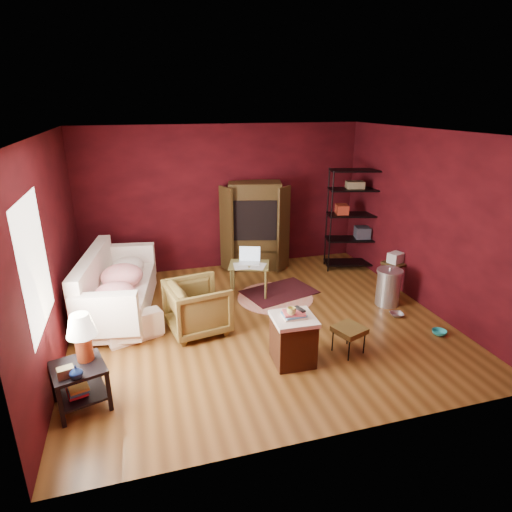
% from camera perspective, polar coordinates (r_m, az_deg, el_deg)
% --- Properties ---
extents(room, '(5.54, 5.04, 2.84)m').
position_cam_1_polar(room, '(6.08, 0.20, 2.87)').
color(room, brown).
rests_on(room, ground).
extents(sofa, '(1.16, 2.08, 0.78)m').
position_cam_1_polar(sofa, '(6.99, -18.26, -4.71)').
color(sofa, white).
rests_on(sofa, ground).
extents(armchair, '(0.89, 0.93, 0.84)m').
position_cam_1_polar(armchair, '(6.27, -7.77, -6.44)').
color(armchair, black).
rests_on(armchair, ground).
extents(pet_bowl_steel, '(0.22, 0.09, 0.21)m').
position_cam_1_polar(pet_bowl_steel, '(7.10, 18.30, -6.85)').
color(pet_bowl_steel, '#ACAFB3').
rests_on(pet_bowl_steel, ground).
extents(pet_bowl_turquoise, '(0.21, 0.08, 0.21)m').
position_cam_1_polar(pet_bowl_turquoise, '(6.80, 23.32, -8.83)').
color(pet_bowl_turquoise, '#26ACB4').
rests_on(pet_bowl_turquoise, ground).
extents(vase, '(0.14, 0.15, 0.14)m').
position_cam_1_polar(vase, '(4.89, -22.88, -14.07)').
color(vase, '#0E1D46').
rests_on(vase, side_table).
extents(mug, '(0.12, 0.09, 0.12)m').
position_cam_1_polar(mug, '(5.30, 4.74, -7.21)').
color(mug, '#E6D470').
rests_on(mug, hamper).
extents(side_table, '(0.66, 0.66, 1.06)m').
position_cam_1_polar(side_table, '(5.09, -22.40, -11.80)').
color(side_table, black).
rests_on(side_table, ground).
extents(sofa_cushions, '(1.24, 2.36, 0.94)m').
position_cam_1_polar(sofa_cushions, '(6.96, -18.28, -4.20)').
color(sofa_cushions, white).
rests_on(sofa_cushions, sofa).
extents(hamper, '(0.54, 0.54, 0.74)m').
position_cam_1_polar(hamper, '(5.57, 4.98, -10.91)').
color(hamper, '#482110').
rests_on(hamper, ground).
extents(footstool, '(0.47, 0.47, 0.38)m').
position_cam_1_polar(footstool, '(5.88, 12.33, -9.70)').
color(footstool, black).
rests_on(footstool, ground).
extents(rug_round, '(1.68, 1.68, 0.01)m').
position_cam_1_polar(rug_round, '(7.40, 2.57, -5.54)').
color(rug_round, beige).
rests_on(rug_round, ground).
extents(rug_oriental, '(1.39, 1.11, 0.01)m').
position_cam_1_polar(rug_oriental, '(7.59, 3.14, -4.79)').
color(rug_oriental, '#4A131A').
rests_on(rug_oriental, ground).
extents(laptop_desk, '(0.79, 0.68, 0.83)m').
position_cam_1_polar(laptop_desk, '(7.32, -0.91, -1.49)').
color(laptop_desk, olive).
rests_on(laptop_desk, ground).
extents(tv_armoire, '(1.33, 0.92, 1.74)m').
position_cam_1_polar(tv_armoire, '(8.43, -0.16, 4.22)').
color(tv_armoire, '#3F2A12').
rests_on(tv_armoire, ground).
extents(wire_shelving, '(1.04, 0.64, 1.99)m').
position_cam_1_polar(wire_shelving, '(8.59, 12.85, 5.30)').
color(wire_shelving, black).
rests_on(wire_shelving, ground).
extents(small_stand, '(0.46, 0.46, 0.71)m').
position_cam_1_polar(small_stand, '(7.88, 18.05, -0.83)').
color(small_stand, '#3F2A12').
rests_on(small_stand, ground).
extents(trash_can, '(0.52, 0.52, 0.66)m').
position_cam_1_polar(trash_can, '(7.38, 17.22, -3.97)').
color(trash_can, silver).
rests_on(trash_can, ground).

